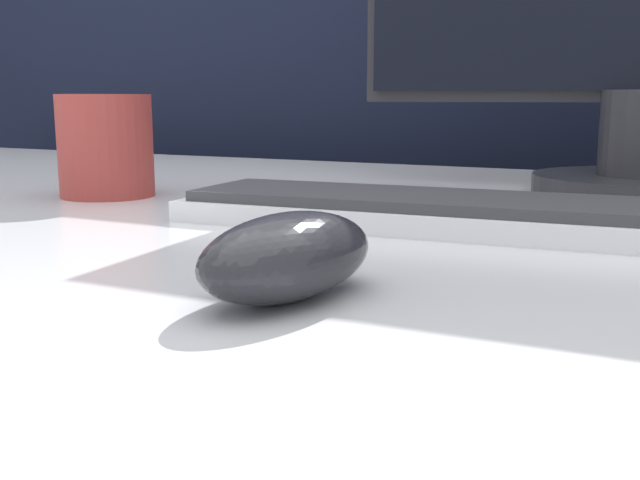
# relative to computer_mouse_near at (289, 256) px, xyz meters

# --- Properties ---
(partition_panel) EXTENTS (5.00, 0.03, 1.33)m
(partition_panel) POSITION_rel_computer_mouse_near_xyz_m (-0.01, 0.86, -0.11)
(partition_panel) COLOR black
(partition_panel) RESTS_ON ground_plane
(computer_mouse_near) EXTENTS (0.07, 0.12, 0.04)m
(computer_mouse_near) POSITION_rel_computer_mouse_near_xyz_m (0.00, 0.00, 0.00)
(computer_mouse_near) COLOR #232328
(computer_mouse_near) RESTS_ON desk
(keyboard) EXTENTS (0.38, 0.14, 0.02)m
(keyboard) POSITION_rel_computer_mouse_near_xyz_m (-0.01, 0.23, -0.01)
(keyboard) COLOR white
(keyboard) RESTS_ON desk
(mug) EXTENTS (0.09, 0.09, 0.10)m
(mug) POSITION_rel_computer_mouse_near_xyz_m (-0.34, 0.25, 0.03)
(mug) COLOR #A33833
(mug) RESTS_ON desk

